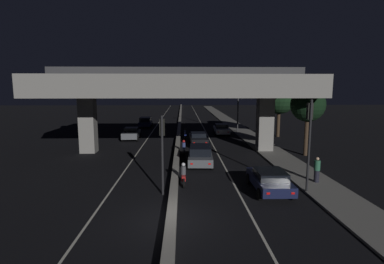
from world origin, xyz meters
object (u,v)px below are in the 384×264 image
Objects in this scene: car_white_fourth at (221,129)px; motorcycle_red_filtering_near at (183,175)px; traffic_light_left_of_median at (162,141)px; traffic_light_right_of_median at (309,130)px; car_black_third at (198,139)px; car_grey_lead_oncoming at (131,133)px; car_dark_blue_second_oncoming at (145,122)px; street_lamp at (236,97)px; motorcycle_white_filtering_mid at (184,149)px; motorcycle_blue_filtering_far at (186,135)px; car_dark_blue_lead at (269,180)px; car_grey_second at (200,155)px; pedestrian_on_sidewalk at (317,170)px.

motorcycle_red_filtering_near is at bearing 167.54° from car_white_fourth.
traffic_light_left_of_median is 8.49m from traffic_light_right_of_median.
car_grey_lead_oncoming reaches higher than car_black_third.
car_dark_blue_second_oncoming is (-4.77, 30.75, -2.30)m from traffic_light_left_of_median.
street_lamp is at bearing 70.97° from traffic_light_left_of_median.
street_lamp reaches higher than motorcycle_white_filtering_mid.
motorcycle_white_filtering_mid is at bearing 82.98° from traffic_light_left_of_median.
street_lamp is at bearing -46.34° from motorcycle_blue_filtering_far.
motorcycle_blue_filtering_far is (-6.97, 18.76, -3.14)m from traffic_light_right_of_median.
motorcycle_blue_filtering_far is (-1.36, 3.41, -0.12)m from car_black_third.
car_grey_second is (-3.75, 6.50, 0.10)m from car_dark_blue_lead.
traffic_light_left_of_median is 0.96× the size of car_white_fourth.
motorcycle_blue_filtering_far is (1.51, 18.75, -2.56)m from traffic_light_left_of_median.
street_lamp reaches higher than car_dark_blue_second_oncoming.
motorcycle_white_filtering_mid is at bearing 27.15° from car_dark_blue_lead.
car_dark_blue_lead is 0.92× the size of car_grey_second.
traffic_light_left_of_median reaches higher than motorcycle_red_filtering_near.
traffic_light_right_of_median is (8.47, -0.01, 0.59)m from traffic_light_left_of_median.
motorcycle_white_filtering_mid is (6.04, -20.50, -0.24)m from car_dark_blue_second_oncoming.
traffic_light_right_of_median is 3.48m from pedestrian_on_sidewalk.
pedestrian_on_sidewalk is (6.94, -13.76, 0.22)m from car_black_third.
motorcycle_white_filtering_mid is (-5.15, -12.94, -0.09)m from car_white_fourth.
car_black_third is at bearing 110.08° from traffic_light_right_of_median.
traffic_light_left_of_median is 1.04× the size of car_dark_blue_second_oncoming.
car_grey_lead_oncoming is (-13.63, -5.88, -4.20)m from street_lamp.
car_grey_lead_oncoming is at bearing 31.44° from car_dark_blue_lead.
car_dark_blue_lead is 0.98× the size of car_dark_blue_second_oncoming.
motorcycle_white_filtering_mid reaches higher than car_black_third.
motorcycle_white_filtering_mid is (-1.60, -5.09, -0.11)m from car_black_third.
car_white_fourth is 13.93m from motorcycle_white_filtering_mid.
motorcycle_white_filtering_mid is 1.20× the size of pedestrian_on_sidewalk.
traffic_light_left_of_median reaches higher than car_white_fourth.
car_dark_blue_second_oncoming reaches higher than motorcycle_white_filtering_mid.
traffic_light_right_of_median is 0.66× the size of street_lamp.
pedestrian_on_sidewalk reaches higher than car_dark_blue_lead.
car_grey_second is at bearing -161.38° from motorcycle_white_filtering_mid.
car_black_third is 2.58× the size of motorcycle_blue_filtering_far.
street_lamp reaches higher than motorcycle_red_filtering_near.
car_dark_blue_lead is (-2.14, 0.22, -3.02)m from traffic_light_right_of_median.
motorcycle_white_filtering_mid is at bearing -179.03° from motorcycle_blue_filtering_far.
car_dark_blue_second_oncoming is (-11.10, 30.54, 0.13)m from car_dark_blue_lead.
car_black_third is 1.00× the size of car_white_fourth.
car_black_third is at bearing 13.28° from car_dark_blue_lead.
car_grey_second is (2.58, 6.71, -2.33)m from traffic_light_left_of_median.
pedestrian_on_sidewalk is (1.20, -23.36, -4.02)m from street_lamp.
car_grey_second is 2.40× the size of motorcycle_white_filtering_mid.
car_black_third is at bearing 62.99° from car_grey_lead_oncoming.
car_dark_blue_lead is 22.00m from car_grey_lead_oncoming.
car_grey_lead_oncoming is (-7.61, 12.35, -0.06)m from car_grey_second.
motorcycle_red_filtering_near is 8.60m from pedestrian_on_sidewalk.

